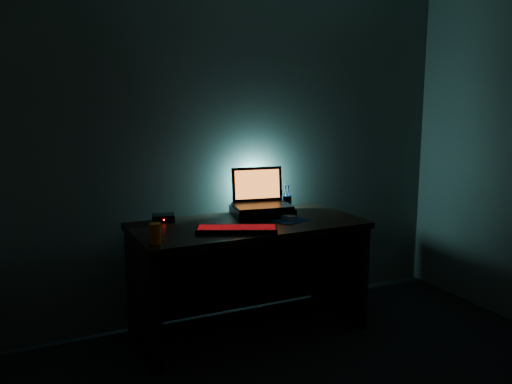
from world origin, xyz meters
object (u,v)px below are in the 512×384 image
(keyboard, at_px, (237,229))
(mouse, at_px, (288,217))
(router, at_px, (163,218))
(pen_cup, at_px, (286,203))
(laptop, at_px, (260,197))
(juice_glass, at_px, (155,234))

(keyboard, distance_m, mouse, 0.45)
(keyboard, relative_size, router, 3.15)
(keyboard, xyz_separation_m, pen_cup, (0.57, 0.41, 0.04))
(mouse, bearing_deg, router, 139.49)
(laptop, height_order, router, laptop)
(pen_cup, xyz_separation_m, router, (-0.90, 0.03, -0.03))
(juice_glass, bearing_deg, router, 68.79)
(pen_cup, bearing_deg, laptop, -169.25)
(juice_glass, bearing_deg, pen_cup, 22.92)
(router, bearing_deg, keyboard, -40.89)
(mouse, distance_m, router, 0.82)
(keyboard, distance_m, router, 0.56)
(keyboard, bearing_deg, laptop, 72.06)
(laptop, distance_m, keyboard, 0.51)
(laptop, bearing_deg, juice_glass, -144.03)
(pen_cup, relative_size, router, 0.64)
(laptop, bearing_deg, mouse, -59.21)
(juice_glass, xyz_separation_m, router, (0.19, 0.49, -0.04))
(mouse, bearing_deg, laptop, 92.86)
(mouse, height_order, pen_cup, pen_cup)
(laptop, bearing_deg, pen_cup, 20.84)
(pen_cup, bearing_deg, mouse, -115.98)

